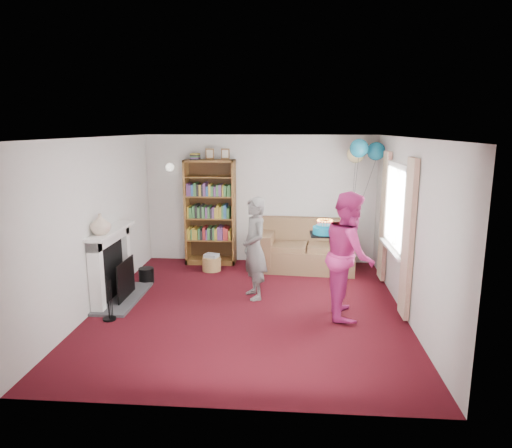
# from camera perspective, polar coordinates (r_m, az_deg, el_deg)

# --- Properties ---
(ground) EXTENTS (5.00, 5.00, 0.00)m
(ground) POSITION_cam_1_polar(r_m,az_deg,el_deg) (6.91, -0.94, -10.44)
(ground) COLOR #35080C
(ground) RESTS_ON ground
(wall_back) EXTENTS (4.50, 0.02, 2.50)m
(wall_back) POSITION_cam_1_polar(r_m,az_deg,el_deg) (9.00, 0.52, 3.12)
(wall_back) COLOR silver
(wall_back) RESTS_ON ground
(wall_left) EXTENTS (0.02, 5.00, 2.50)m
(wall_left) POSITION_cam_1_polar(r_m,az_deg,el_deg) (7.11, -19.42, 0.05)
(wall_left) COLOR silver
(wall_left) RESTS_ON ground
(wall_right) EXTENTS (0.02, 5.00, 2.50)m
(wall_right) POSITION_cam_1_polar(r_m,az_deg,el_deg) (6.72, 18.60, -0.56)
(wall_right) COLOR silver
(wall_right) RESTS_ON ground
(ceiling) EXTENTS (4.50, 5.00, 0.01)m
(ceiling) POSITION_cam_1_polar(r_m,az_deg,el_deg) (6.39, -1.02, 10.80)
(ceiling) COLOR white
(ceiling) RESTS_ON wall_back
(fireplace) EXTENTS (0.55, 1.80, 1.12)m
(fireplace) POSITION_cam_1_polar(r_m,az_deg,el_deg) (7.39, -17.21, -5.27)
(fireplace) COLOR #3F3F42
(fireplace) RESTS_ON ground
(window_bay) EXTENTS (0.14, 2.02, 2.20)m
(window_bay) POSITION_cam_1_polar(r_m,az_deg,el_deg) (7.28, 17.03, 0.10)
(window_bay) COLOR white
(window_bay) RESTS_ON ground
(wall_sconce) EXTENTS (0.16, 0.23, 0.16)m
(wall_sconce) POSITION_cam_1_polar(r_m,az_deg,el_deg) (9.07, -10.72, 6.99)
(wall_sconce) COLOR gold
(wall_sconce) RESTS_ON ground
(bookcase) EXTENTS (0.96, 0.42, 2.24)m
(bookcase) POSITION_cam_1_polar(r_m,az_deg,el_deg) (8.95, -5.68, 1.35)
(bookcase) COLOR #472B14
(bookcase) RESTS_ON ground
(sofa) EXTENTS (1.75, 0.93, 0.93)m
(sofa) POSITION_cam_1_polar(r_m,az_deg,el_deg) (8.74, 6.38, -3.29)
(sofa) COLOR brown
(sofa) RESTS_ON ground
(wicker_basket) EXTENTS (0.35, 0.35, 0.32)m
(wicker_basket) POSITION_cam_1_polar(r_m,az_deg,el_deg) (8.62, -5.57, -4.88)
(wicker_basket) COLOR #A6804D
(wicker_basket) RESTS_ON ground
(person_striped) EXTENTS (0.58, 0.69, 1.60)m
(person_striped) POSITION_cam_1_polar(r_m,az_deg,el_deg) (7.08, -0.20, -3.05)
(person_striped) COLOR black
(person_striped) RESTS_ON ground
(person_magenta) EXTENTS (0.69, 0.88, 1.78)m
(person_magenta) POSITION_cam_1_polar(r_m,az_deg,el_deg) (6.52, 11.56, -3.78)
(person_magenta) COLOR #B3236B
(person_magenta) RESTS_ON ground
(birthday_cake) EXTENTS (0.40, 0.40, 0.22)m
(birthday_cake) POSITION_cam_1_polar(r_m,az_deg,el_deg) (6.57, 8.56, -0.80)
(birthday_cake) COLOR black
(birthday_cake) RESTS_ON ground
(balloons) EXTENTS (0.66, 0.71, 1.77)m
(balloons) POSITION_cam_1_polar(r_m,az_deg,el_deg) (8.47, 13.31, 8.85)
(balloons) COLOR #3F3F3F
(balloons) RESTS_ON ground
(mantel_vase) EXTENTS (0.38, 0.38, 0.30)m
(mantel_vase) POSITION_cam_1_polar(r_m,az_deg,el_deg) (6.92, -18.87, -0.00)
(mantel_vase) COLOR beige
(mantel_vase) RESTS_ON fireplace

